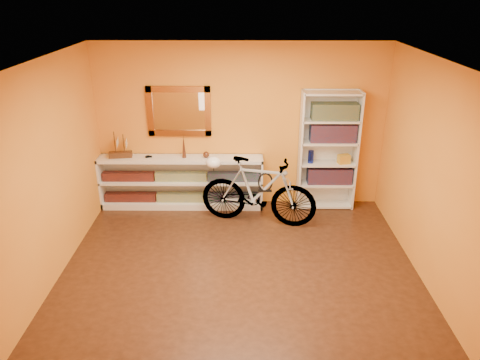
{
  "coord_description": "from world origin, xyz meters",
  "views": [
    {
      "loc": [
        0.04,
        -4.83,
        3.35
      ],
      "look_at": [
        0.0,
        0.7,
        0.95
      ],
      "focal_mm": 33.85,
      "sensor_mm": 36.0,
      "label": 1
    }
  ],
  "objects_px": {
    "console_unit": "(182,182)",
    "helmet": "(214,162)",
    "bicycle": "(258,191)",
    "bookcase": "(328,151)"
  },
  "relations": [
    {
      "from": "console_unit",
      "to": "bicycle",
      "type": "distance_m",
      "value": 1.34
    },
    {
      "from": "console_unit",
      "to": "helmet",
      "type": "bearing_deg",
      "value": -35.84
    },
    {
      "from": "bookcase",
      "to": "bicycle",
      "type": "distance_m",
      "value": 1.32
    },
    {
      "from": "helmet",
      "to": "console_unit",
      "type": "bearing_deg",
      "value": 144.16
    },
    {
      "from": "bookcase",
      "to": "bicycle",
      "type": "height_order",
      "value": "bookcase"
    },
    {
      "from": "console_unit",
      "to": "bookcase",
      "type": "distance_m",
      "value": 2.38
    },
    {
      "from": "console_unit",
      "to": "helmet",
      "type": "height_order",
      "value": "helmet"
    },
    {
      "from": "bookcase",
      "to": "helmet",
      "type": "distance_m",
      "value": 1.82
    },
    {
      "from": "bicycle",
      "to": "helmet",
      "type": "relative_size",
      "value": 7.8
    },
    {
      "from": "console_unit",
      "to": "helmet",
      "type": "xyz_separation_m",
      "value": [
        0.55,
        -0.4,
        0.5
      ]
    }
  ]
}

